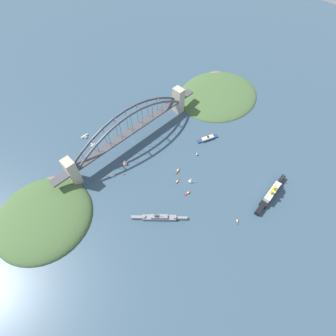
{
  "coord_description": "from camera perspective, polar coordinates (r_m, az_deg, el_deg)",
  "views": [
    {
      "loc": [
        147.43,
        228.1,
        305.1
      ],
      "look_at": [
        0.0,
        79.38,
        8.0
      ],
      "focal_mm": 27.26,
      "sensor_mm": 36.0,
      "label": 1
    }
  ],
  "objects": [
    {
      "name": "ground_plane",
      "position": [
        408.48,
        -7.9,
        5.83
      ],
      "size": [
        1400.0,
        1400.0,
        0.0
      ],
      "primitive_type": "plane",
      "color": "#385166"
    },
    {
      "name": "harbor_arch_bridge",
      "position": [
        390.02,
        -8.33,
        8.25
      ],
      "size": [
        266.72,
        17.24,
        62.88
      ],
      "color": "#BCB29E",
      "rests_on": "ground"
    },
    {
      "name": "headland_west_shore",
      "position": [
        496.83,
        11.06,
        15.87
      ],
      "size": [
        152.65,
        133.42,
        16.83
      ],
      "color": "#476638",
      "rests_on": "ground"
    },
    {
      "name": "headland_east_shore",
      "position": [
        371.42,
        -25.93,
        -9.67
      ],
      "size": [
        125.2,
        122.7,
        29.29
      ],
      "color": "#476638",
      "rests_on": "ground"
    },
    {
      "name": "ocean_liner",
      "position": [
        370.14,
        22.08,
        -5.29
      ],
      "size": [
        76.23,
        13.04,
        21.09
      ],
      "color": "black",
      "rests_on": "ground"
    },
    {
      "name": "naval_cruiser",
      "position": [
        331.18,
        -2.09,
        -10.99
      ],
      "size": [
        52.43,
        53.7,
        17.42
      ],
      "color": "gray",
      "rests_on": "ground"
    },
    {
      "name": "harbor_ferry_steamer",
      "position": [
        411.41,
        8.89,
        6.57
      ],
      "size": [
        34.79,
        17.97,
        7.37
      ],
      "color": "navy",
      "rests_on": "ground"
    },
    {
      "name": "seaplane_taxiing_near_bridge",
      "position": [
        431.07,
        -18.14,
        6.76
      ],
      "size": [
        11.66,
        7.62,
        4.51
      ],
      "color": "#B7B7B2",
      "rests_on": "ground"
    },
    {
      "name": "seaplane_second_in_formation",
      "position": [
        415.04,
        -16.41,
        5.01
      ],
      "size": [
        9.65,
        8.31,
        4.54
      ],
      "color": "#B7B7B2",
      "rests_on": "ground"
    },
    {
      "name": "small_boat_0",
      "position": [
        369.74,
        2.19,
        -0.62
      ],
      "size": [
        11.26,
        5.14,
        2.24
      ],
      "color": "brown",
      "rests_on": "ground"
    },
    {
      "name": "small_boat_1",
      "position": [
        350.81,
        4.45,
        -5.62
      ],
      "size": [
        9.96,
        2.9,
        2.27
      ],
      "color": "#B2231E",
      "rests_on": "ground"
    },
    {
      "name": "small_boat_2",
      "position": [
        359.74,
        2.06,
        -3.03
      ],
      "size": [
        9.94,
        3.86,
        1.98
      ],
      "color": "brown",
      "rests_on": "ground"
    },
    {
      "name": "small_boat_3",
      "position": [
        378.35,
        -9.68,
        1.27
      ],
      "size": [
        8.1,
        9.43,
        11.28
      ],
      "color": "#B2231E",
      "rests_on": "ground"
    },
    {
      "name": "small_boat_4",
      "position": [
        387.56,
        6.47,
        3.24
      ],
      "size": [
        4.05,
        6.33,
        7.44
      ],
      "color": "black",
      "rests_on": "ground"
    },
    {
      "name": "small_boat_5",
      "position": [
        357.08,
        5.19,
        -2.65
      ],
      "size": [
        7.88,
        9.19,
        11.31
      ],
      "color": "silver",
      "rests_on": "ground"
    },
    {
      "name": "small_boat_6",
      "position": [
        343.31,
        15.18,
        -11.31
      ],
      "size": [
        7.91,
        7.94,
        2.19
      ],
      "color": "brown",
      "rests_on": "ground"
    },
    {
      "name": "small_boat_7",
      "position": [
        370.52,
        -12.61,
        -1.45
      ],
      "size": [
        6.97,
        6.09,
        9.17
      ],
      "color": "silver",
      "rests_on": "ground"
    },
    {
      "name": "channel_marker_buoy",
      "position": [
        371.15,
        -9.8,
        -1.37
      ],
      "size": [
        2.2,
        2.2,
        2.75
      ],
      "color": "red",
      "rests_on": "ground"
    }
  ]
}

